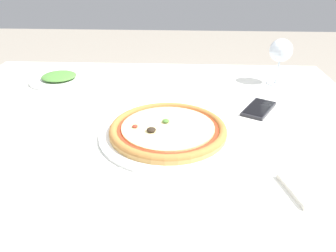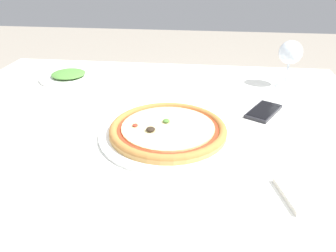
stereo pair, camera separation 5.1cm
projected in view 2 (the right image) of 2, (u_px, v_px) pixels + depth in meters
dining_table at (145, 145)px, 0.99m from camera, size 1.40×1.19×0.75m
pizza_plate at (168, 130)px, 0.89m from camera, size 0.37×0.37×0.04m
fork at (7, 122)px, 0.96m from camera, size 0.03×0.17×0.00m
wine_glass_far_left at (290, 54)px, 1.17m from camera, size 0.08×0.08×0.17m
cell_phone at (264, 111)px, 1.02m from camera, size 0.13×0.16×0.01m
side_plate at (69, 76)px, 1.30m from camera, size 0.23×0.23×0.03m
napkin_folded at (318, 193)px, 0.67m from camera, size 0.17×0.14×0.01m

